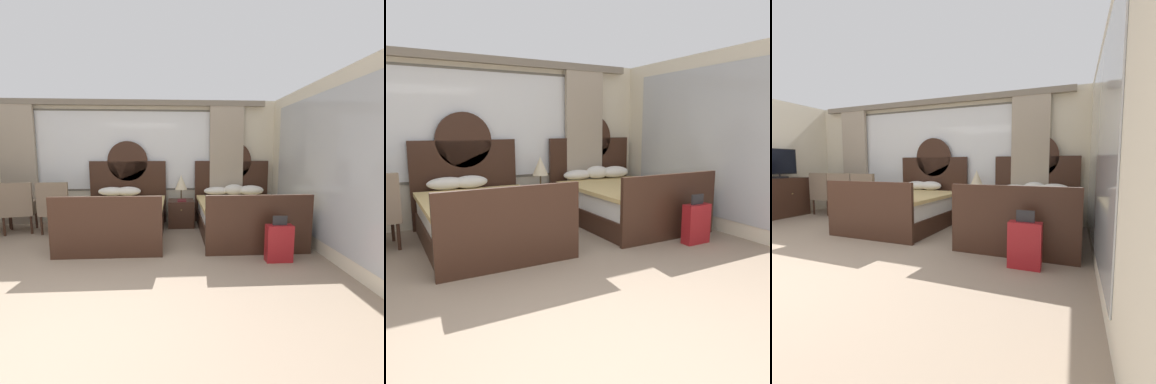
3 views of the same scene
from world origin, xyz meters
The scene contains 9 objects.
ground_plane centered at (0.00, 0.00, 0.00)m, with size 24.00×24.00×0.00m, color gray.
wall_back_window centered at (0.00, 4.30, 1.42)m, with size 6.70×0.22×2.70m.
wall_right_mirror centered at (3.38, 1.87, 1.35)m, with size 0.08×4.89×2.70m.
bed_near_window centered at (0.06, 3.14, 0.37)m, with size 1.66×2.26×1.81m.
bed_near_mirror centered at (2.38, 3.15, 0.38)m, with size 1.66×2.26×1.81m.
nightstand_between_beds centered at (1.22, 3.80, 0.28)m, with size 0.54×0.57×0.56m.
table_lamp_on_nightstand centered at (1.23, 3.87, 0.93)m, with size 0.27×0.27×0.53m.
book_on_nightstand centered at (1.24, 3.69, 0.57)m, with size 0.18×0.26×0.03m.
suitcase_on_floor centered at (2.59, 1.69, 0.28)m, with size 0.38×0.16×0.68m.
Camera 2 is at (-1.23, -1.88, 1.58)m, focal length 35.10 mm.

